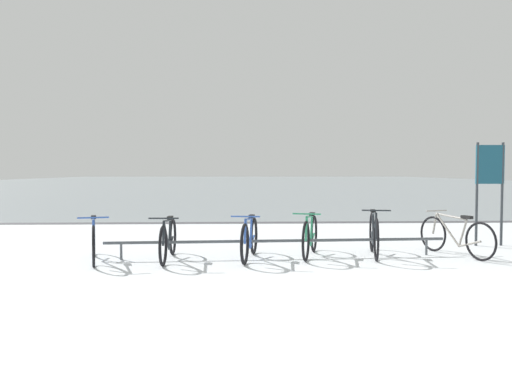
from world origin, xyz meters
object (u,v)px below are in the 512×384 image
(bicycle_4, at_px, (374,234))
(bicycle_3, at_px, (310,236))
(bicycle_1, at_px, (168,240))
(bicycle_5, at_px, (455,236))
(bicycle_2, at_px, (250,239))
(info_sign, at_px, (490,176))
(bicycle_0, at_px, (94,240))

(bicycle_4, bearing_deg, bicycle_3, 178.91)
(bicycle_1, xyz_separation_m, bicycle_4, (3.44, 0.26, 0.04))
(bicycle_1, relative_size, bicycle_5, 1.03)
(bicycle_1, height_order, bicycle_3, bicycle_3)
(bicycle_1, height_order, bicycle_4, bicycle_4)
(bicycle_2, distance_m, bicycle_5, 3.53)
(bicycle_1, xyz_separation_m, bicycle_3, (2.36, 0.28, 0.01))
(bicycle_3, xyz_separation_m, info_sign, (3.65, 1.07, 1.01))
(bicycle_1, distance_m, info_sign, 6.24)
(bicycle_3, height_order, bicycle_5, bicycle_3)
(bicycle_4, bearing_deg, bicycle_2, -174.30)
(bicycle_1, distance_m, bicycle_3, 2.37)
(bicycle_5, bearing_deg, bicycle_4, 179.41)
(bicycle_4, bearing_deg, info_sign, 23.05)
(bicycle_0, relative_size, bicycle_2, 1.04)
(bicycle_4, distance_m, info_sign, 2.95)
(bicycle_0, xyz_separation_m, bicycle_1, (1.19, 0.02, -0.01))
(bicycle_5, bearing_deg, info_sign, 43.65)
(bicycle_2, distance_m, bicycle_4, 2.13)
(bicycle_2, bearing_deg, bicycle_0, -178.38)
(bicycle_1, relative_size, info_sign, 0.83)
(bicycle_2, relative_size, bicycle_3, 1.02)
(bicycle_0, distance_m, bicycle_4, 4.64)
(bicycle_0, height_order, bicycle_4, bicycle_4)
(bicycle_0, xyz_separation_m, bicycle_2, (2.51, 0.07, -0.00))
(bicycle_3, relative_size, bicycle_5, 0.98)
(bicycle_3, relative_size, bicycle_4, 0.96)
(bicycle_2, xyz_separation_m, info_sign, (4.69, 1.30, 1.02))
(bicycle_1, relative_size, bicycle_2, 1.03)
(bicycle_2, height_order, bicycle_3, bicycle_3)
(bicycle_4, bearing_deg, bicycle_1, -175.64)
(bicycle_1, bearing_deg, info_sign, 12.69)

